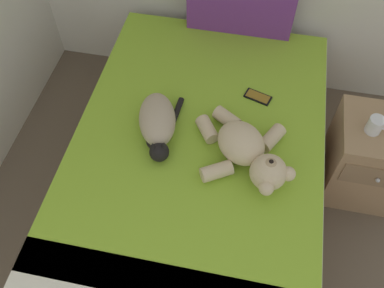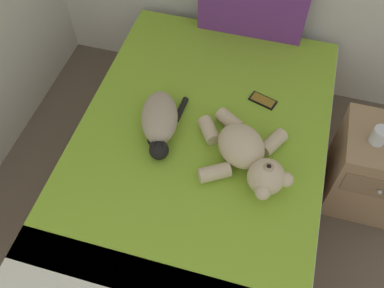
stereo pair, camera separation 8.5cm
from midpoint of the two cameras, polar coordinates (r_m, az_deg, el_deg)
bed at (r=2.39m, az=-0.30°, el=-3.38°), size 1.35×1.98×0.54m
patterned_cushion at (r=2.67m, az=5.78°, el=18.69°), size 0.65×0.10×0.40m
cat at (r=2.16m, az=-5.86°, el=2.92°), size 0.28×0.44×0.15m
teddy_bear at (r=2.04m, az=6.55°, el=-1.12°), size 0.53×0.52×0.19m
cell_phone at (r=2.37m, az=8.00°, el=6.40°), size 0.16×0.11×0.01m
nightstand at (r=2.59m, az=22.10°, el=-1.89°), size 0.44×0.44×0.57m
mug at (r=2.30m, az=22.89°, el=2.36°), size 0.12×0.08×0.09m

